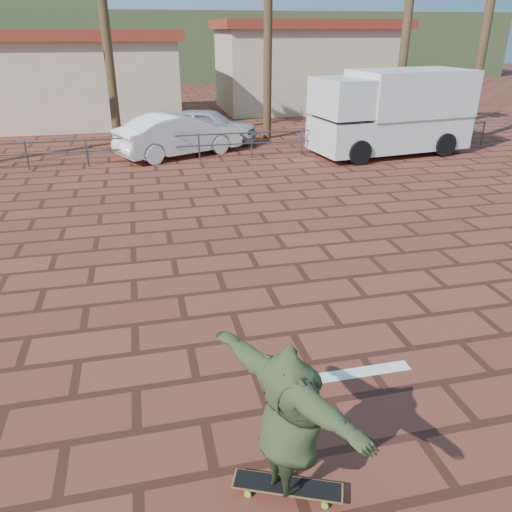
{
  "coord_description": "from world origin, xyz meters",
  "views": [
    {
      "loc": [
        -2.13,
        -6.54,
        4.5
      ],
      "look_at": [
        -0.3,
        1.37,
        0.8
      ],
      "focal_mm": 35.0,
      "sensor_mm": 36.0,
      "label": 1
    }
  ],
  "objects_px": {
    "longboard": "(287,486)",
    "car_silver": "(207,126)",
    "campervan": "(392,111)",
    "car_white": "(179,135)",
    "skateboarder": "(290,420)"
  },
  "relations": [
    {
      "from": "longboard",
      "to": "car_silver",
      "type": "distance_m",
      "value": 18.12
    },
    {
      "from": "campervan",
      "to": "car_silver",
      "type": "xyz_separation_m",
      "value": [
        -6.69,
        3.59,
        -0.91
      ]
    },
    {
      "from": "car_white",
      "to": "campervan",
      "type": "bearing_deg",
      "value": -124.7
    },
    {
      "from": "campervan",
      "to": "car_white",
      "type": "height_order",
      "value": "campervan"
    },
    {
      "from": "skateboarder",
      "to": "longboard",
      "type": "bearing_deg",
      "value": 134.96
    },
    {
      "from": "car_silver",
      "to": "car_white",
      "type": "height_order",
      "value": "car_white"
    },
    {
      "from": "car_silver",
      "to": "campervan",
      "type": "bearing_deg",
      "value": -95.9
    },
    {
      "from": "skateboarder",
      "to": "campervan",
      "type": "distance_m",
      "value": 16.71
    },
    {
      "from": "campervan",
      "to": "longboard",
      "type": "bearing_deg",
      "value": -127.67
    },
    {
      "from": "campervan",
      "to": "car_white",
      "type": "bearing_deg",
      "value": 162.01
    },
    {
      "from": "skateboarder",
      "to": "car_silver",
      "type": "height_order",
      "value": "skateboarder"
    },
    {
      "from": "car_silver",
      "to": "longboard",
      "type": "bearing_deg",
      "value": -163.08
    },
    {
      "from": "car_silver",
      "to": "skateboarder",
      "type": "bearing_deg",
      "value": -163.08
    },
    {
      "from": "skateboarder",
      "to": "campervan",
      "type": "xyz_separation_m",
      "value": [
        8.39,
        14.44,
        0.63
      ]
    },
    {
      "from": "longboard",
      "to": "car_silver",
      "type": "bearing_deg",
      "value": 107.54
    }
  ]
}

